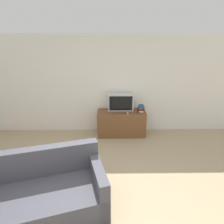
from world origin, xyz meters
TOP-DOWN VIEW (x-y plane):
  - wall_back at (0.00, 3.03)m, footprint 9.00×0.06m
  - tv_stand at (0.55, 2.71)m, footprint 1.27×0.54m
  - television at (0.53, 2.83)m, footprint 0.68×0.29m
  - couch at (-0.78, 0.23)m, footprint 2.02×1.35m
  - book_stack at (1.06, 2.66)m, footprint 0.17×0.22m
  - remote_on_stand at (0.70, 2.53)m, footprint 0.05×0.16m

SIDE VIEW (x-z plane):
  - couch at x=-0.78m, z-range -0.15..0.72m
  - tv_stand at x=0.55m, z-range 0.00..0.67m
  - remote_on_stand at x=0.70m, z-range 0.67..0.70m
  - book_stack at x=1.06m, z-range 0.67..0.86m
  - television at x=0.53m, z-range 0.67..1.13m
  - wall_back at x=0.00m, z-range 0.00..2.60m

